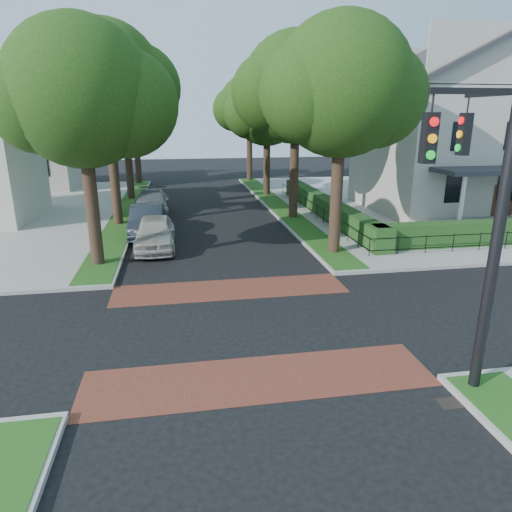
# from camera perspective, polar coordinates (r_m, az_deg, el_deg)

# --- Properties ---
(ground) EXTENTS (120.00, 120.00, 0.00)m
(ground) POSITION_cam_1_polar(r_m,az_deg,el_deg) (14.92, -1.78, -8.61)
(ground) COLOR black
(ground) RESTS_ON ground
(sidewalk_ne) EXTENTS (30.00, 30.00, 0.15)m
(sidewalk_ne) POSITION_cam_1_polar(r_m,az_deg,el_deg) (39.25, 23.46, 6.36)
(sidewalk_ne) COLOR gray
(sidewalk_ne) RESTS_ON ground
(crosswalk_far) EXTENTS (9.00, 2.20, 0.01)m
(crosswalk_far) POSITION_cam_1_polar(r_m,az_deg,el_deg) (17.84, -3.23, -4.17)
(crosswalk_far) COLOR brown
(crosswalk_far) RESTS_ON ground
(crosswalk_near) EXTENTS (9.00, 2.20, 0.01)m
(crosswalk_near) POSITION_cam_1_polar(r_m,az_deg,el_deg) (12.15, 0.42, -15.07)
(crosswalk_near) COLOR brown
(crosswalk_near) RESTS_ON ground
(storm_drain) EXTENTS (0.65, 0.45, 0.01)m
(storm_drain) POSITION_cam_1_polar(r_m,az_deg,el_deg) (12.20, 23.32, -16.52)
(storm_drain) COLOR black
(storm_drain) RESTS_ON ground
(grass_strip_ne) EXTENTS (1.60, 29.80, 0.02)m
(grass_strip_ne) POSITION_cam_1_polar(r_m,az_deg,el_deg) (33.81, 2.76, 6.37)
(grass_strip_ne) COLOR #244614
(grass_strip_ne) RESTS_ON sidewalk_ne
(grass_strip_nw) EXTENTS (1.60, 29.80, 0.02)m
(grass_strip_nw) POSITION_cam_1_polar(r_m,az_deg,el_deg) (33.22, -15.84, 5.54)
(grass_strip_nw) COLOR #244614
(grass_strip_nw) RESTS_ON sidewalk_nw
(tree_right_near) EXTENTS (7.75, 6.67, 10.66)m
(tree_right_near) POSITION_cam_1_polar(r_m,az_deg,el_deg) (21.88, 10.74, 19.88)
(tree_right_near) COLOR black
(tree_right_near) RESTS_ON sidewalk_ne
(tree_right_mid) EXTENTS (8.25, 7.09, 11.22)m
(tree_right_mid) POSITION_cam_1_polar(r_m,az_deg,el_deg) (29.56, 5.12, 20.02)
(tree_right_mid) COLOR black
(tree_right_mid) RESTS_ON sidewalk_ne
(tree_right_far) EXTENTS (7.25, 6.23, 9.74)m
(tree_right_far) POSITION_cam_1_polar(r_m,az_deg,el_deg) (38.27, 1.48, 17.80)
(tree_right_far) COLOR black
(tree_right_far) RESTS_ON sidewalk_ne
(tree_right_back) EXTENTS (7.50, 6.45, 10.20)m
(tree_right_back) POSITION_cam_1_polar(r_m,az_deg,el_deg) (47.14, -0.75, 18.13)
(tree_right_back) COLOR black
(tree_right_back) RESTS_ON sidewalk_ne
(tree_left_near) EXTENTS (7.50, 6.45, 10.20)m
(tree_left_near) POSITION_cam_1_polar(r_m,az_deg,el_deg) (20.86, -20.71, 18.27)
(tree_left_near) COLOR black
(tree_left_near) RESTS_ON sidewalk_nw
(tree_left_mid) EXTENTS (8.00, 6.88, 11.48)m
(tree_left_mid) POSITION_cam_1_polar(r_m,az_deg,el_deg) (28.84, -17.99, 20.09)
(tree_left_mid) COLOR black
(tree_left_mid) RESTS_ON sidewalk_nw
(tree_left_far) EXTENTS (7.00, 6.02, 9.86)m
(tree_left_far) POSITION_cam_1_polar(r_m,az_deg,el_deg) (37.70, -15.98, 17.52)
(tree_left_far) COLOR black
(tree_left_far) RESTS_ON sidewalk_nw
(tree_left_back) EXTENTS (7.75, 6.66, 10.44)m
(tree_left_back) POSITION_cam_1_polar(r_m,az_deg,el_deg) (46.69, -14.89, 17.77)
(tree_left_back) COLOR black
(tree_left_back) RESTS_ON sidewalk_nw
(hedge_main_road) EXTENTS (1.00, 18.00, 1.20)m
(hedge_main_road) POSITION_cam_1_polar(r_m,az_deg,el_deg) (30.42, 8.71, 6.11)
(hedge_main_road) COLOR #18451A
(hedge_main_road) RESTS_ON sidewalk_ne
(fence_main_road) EXTENTS (0.06, 18.00, 0.90)m
(fence_main_road) POSITION_cam_1_polar(r_m,az_deg,el_deg) (30.21, 7.25, 5.80)
(fence_main_road) COLOR black
(fence_main_road) RESTS_ON sidewalk_ne
(house_victorian) EXTENTS (13.00, 13.05, 12.48)m
(house_victorian) POSITION_cam_1_polar(r_m,az_deg,el_deg) (35.05, 24.58, 14.93)
(house_victorian) COLOR #B7B1A4
(house_victorian) RESTS_ON sidewalk_ne
(house_left_far) EXTENTS (10.00, 9.00, 10.14)m
(house_left_far) POSITION_cam_1_polar(r_m,az_deg,el_deg) (47.34, -27.38, 13.58)
(house_left_far) COLOR #B7B1A4
(house_left_far) RESTS_ON sidewalk_nw
(traffic_signal) EXTENTS (2.17, 2.00, 8.00)m
(traffic_signal) POSITION_cam_1_polar(r_m,az_deg,el_deg) (11.29, 27.07, 6.22)
(traffic_signal) COLOR black
(traffic_signal) RESTS_ON sidewalk_se
(parked_car_front) EXTENTS (1.97, 4.89, 1.67)m
(parked_car_front) POSITION_cam_1_polar(r_m,az_deg,el_deg) (23.52, -12.53, 2.85)
(parked_car_front) COLOR beige
(parked_car_front) RESTS_ON ground
(parked_car_middle) EXTENTS (1.81, 5.11, 1.68)m
(parked_car_middle) POSITION_cam_1_polar(r_m,az_deg,el_deg) (26.33, -13.44, 4.32)
(parked_car_middle) COLOR #1F272F
(parked_car_middle) RESTS_ON ground
(parked_car_rear) EXTENTS (2.31, 5.65, 1.64)m
(parked_car_rear) POSITION_cam_1_polar(r_m,az_deg,el_deg) (31.63, -12.91, 6.42)
(parked_car_rear) COLOR slate
(parked_car_rear) RESTS_ON ground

